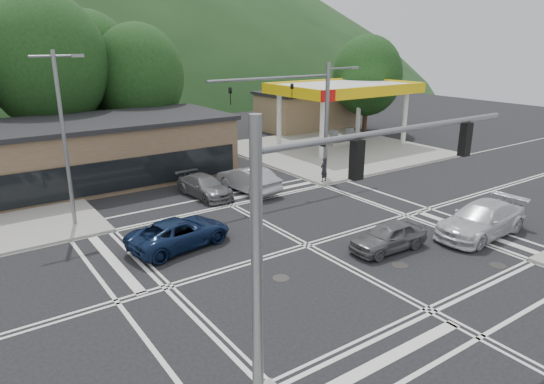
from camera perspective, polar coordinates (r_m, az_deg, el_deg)
ground at (r=23.50m, az=4.13°, el=-6.27°), size 120.00×120.00×0.00m
sidewalk_ne at (r=43.70m, az=7.12°, el=5.00°), size 16.00×16.00×0.15m
gas_station_canopy at (r=44.97m, az=8.43°, el=11.71°), size 12.32×8.34×5.75m
convenience_store at (r=54.06m, az=4.05°, el=9.46°), size 10.00×6.00×3.80m
commercial_row at (r=34.90m, az=-24.80°, el=3.55°), size 24.00×8.00×4.00m
hill_north at (r=107.91m, az=-28.02°, el=10.52°), size 252.00×126.00×140.00m
tree_n_b at (r=41.37m, az=-24.98°, el=13.65°), size 9.00×9.00×12.98m
tree_n_c at (r=43.28m, az=-15.45°, el=12.99°), size 7.60×7.60×10.87m
tree_n_e at (r=46.17m, az=-20.86°, el=13.56°), size 8.40×8.40×11.98m
tree_ne at (r=52.65m, az=11.15°, el=13.28°), size 7.20×7.20×9.99m
streetlight_nw at (r=26.52m, az=-23.23°, el=6.53°), size 2.50×0.25×9.00m
signal_mast_ne at (r=32.55m, az=4.80°, el=9.72°), size 11.65×0.30×8.00m
signal_mast_sw at (r=11.94m, az=5.48°, el=-3.93°), size 9.14×0.28×8.00m
car_blue_west at (r=23.47m, az=-10.81°, el=-4.73°), size 5.36×3.14×1.40m
car_grey_center at (r=23.36m, az=13.54°, el=-5.09°), size 4.03×1.76×1.35m
car_silver_east at (r=26.52m, az=23.43°, el=-3.00°), size 5.79×2.56×1.65m
car_queue_a at (r=31.42m, az=-2.83°, el=1.52°), size 2.28×5.05×1.61m
car_queue_b at (r=41.17m, az=-6.36°, el=5.16°), size 1.82×4.25×1.43m
car_northbound at (r=30.64m, az=-7.94°, el=0.67°), size 2.29×4.72×1.32m
pedestrian at (r=33.18m, az=6.13°, el=2.65°), size 0.68×0.51×1.69m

